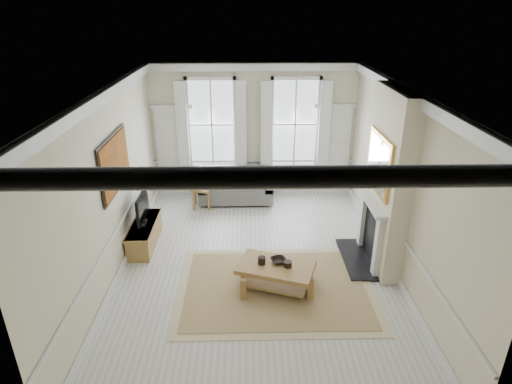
{
  "coord_description": "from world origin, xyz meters",
  "views": [
    {
      "loc": [
        -0.17,
        -7.02,
        4.71
      ],
      "look_at": [
        0.0,
        0.78,
        1.25
      ],
      "focal_mm": 30.0,
      "sensor_mm": 36.0,
      "label": 1
    }
  ],
  "objects_px": {
    "sofa": "(236,187)",
    "tv_stand": "(145,234)",
    "side_table": "(202,191)",
    "coffee_table": "(276,269)"
  },
  "relations": [
    {
      "from": "sofa",
      "to": "tv_stand",
      "type": "relative_size",
      "value": 1.32
    },
    {
      "from": "side_table",
      "to": "tv_stand",
      "type": "relative_size",
      "value": 0.41
    },
    {
      "from": "side_table",
      "to": "coffee_table",
      "type": "height_order",
      "value": "side_table"
    },
    {
      "from": "sofa",
      "to": "side_table",
      "type": "height_order",
      "value": "sofa"
    },
    {
      "from": "sofa",
      "to": "side_table",
      "type": "xyz_separation_m",
      "value": [
        -0.84,
        -0.43,
        0.08
      ]
    },
    {
      "from": "side_table",
      "to": "sofa",
      "type": "bearing_deg",
      "value": 26.75
    },
    {
      "from": "sofa",
      "to": "tv_stand",
      "type": "height_order",
      "value": "sofa"
    },
    {
      "from": "sofa",
      "to": "coffee_table",
      "type": "relative_size",
      "value": 1.25
    },
    {
      "from": "side_table",
      "to": "tv_stand",
      "type": "bearing_deg",
      "value": -119.97
    },
    {
      "from": "side_table",
      "to": "tv_stand",
      "type": "distance_m",
      "value": 2.09
    }
  ]
}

